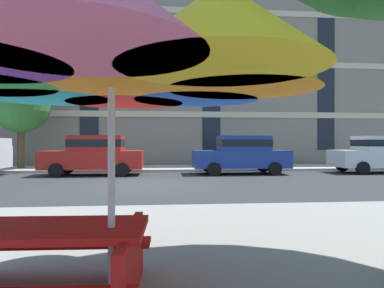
# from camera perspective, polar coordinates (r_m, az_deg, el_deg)

# --- Properties ---
(ground_plane) EXTENTS (120.00, 120.00, 0.00)m
(ground_plane) POSITION_cam_1_polar(r_m,az_deg,el_deg) (11.97, -8.13, -6.80)
(ground_plane) COLOR #2D3033
(sidewalk_far) EXTENTS (56.00, 3.60, 0.12)m
(sidewalk_far) POSITION_cam_1_polar(r_m,az_deg,el_deg) (18.73, -7.05, -4.05)
(sidewalk_far) COLOR #B2ADA3
(sidewalk_far) RESTS_ON ground
(apartment_building) EXTENTS (44.43, 12.08, 12.80)m
(apartment_building) POSITION_cam_1_polar(r_m,az_deg,el_deg) (27.31, -6.47, 10.67)
(apartment_building) COLOR gray
(apartment_building) RESTS_ON ground
(sedan_red) EXTENTS (4.40, 1.98, 1.78)m
(sedan_red) POSITION_cam_1_polar(r_m,az_deg,el_deg) (15.86, -16.04, -1.62)
(sedan_red) COLOR #B21E19
(sedan_red) RESTS_ON ground
(sedan_blue) EXTENTS (4.40, 1.98, 1.78)m
(sedan_blue) POSITION_cam_1_polar(r_m,az_deg,el_deg) (16.01, 8.29, -1.60)
(sedan_blue) COLOR navy
(sedan_blue) RESTS_ON ground
(sedan_white) EXTENTS (4.40, 1.98, 1.78)m
(sedan_white) POSITION_cam_1_polar(r_m,az_deg,el_deg) (18.81, 28.99, -1.35)
(sedan_white) COLOR silver
(sedan_white) RESTS_ON ground
(street_tree_left) EXTENTS (2.97, 3.05, 5.12)m
(street_tree_left) POSITION_cam_1_polar(r_m,az_deg,el_deg) (20.11, -26.85, 6.54)
(street_tree_left) COLOR brown
(street_tree_left) RESTS_ON ground
(patio_umbrella) EXTENTS (3.54, 3.54, 2.55)m
(patio_umbrella) POSITION_cam_1_polar(r_m,az_deg,el_deg) (2.98, -13.39, 14.44)
(patio_umbrella) COLOR silver
(patio_umbrella) RESTS_ON ground
(picnic_table) EXTENTS (1.86, 1.59, 0.77)m
(picnic_table) POSITION_cam_1_polar(r_m,az_deg,el_deg) (3.28, -24.54, -17.25)
(picnic_table) COLOR red
(picnic_table) RESTS_ON ground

